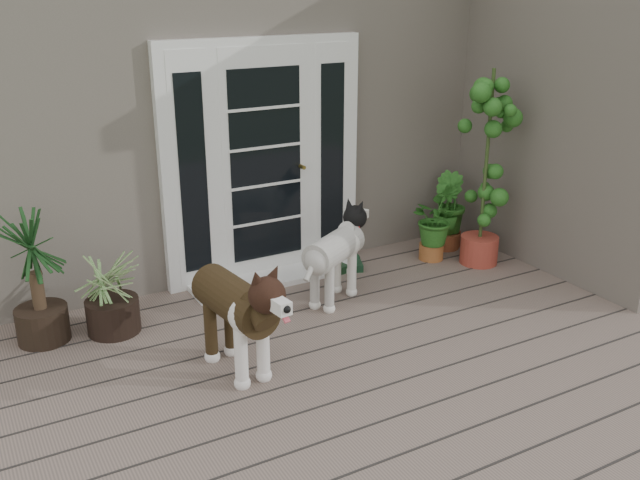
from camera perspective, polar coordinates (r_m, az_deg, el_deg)
deck at (r=5.13m, az=8.54°, el=-11.16°), size 6.20×4.60×0.12m
house_main at (r=8.22m, az=-9.51°, el=11.89°), size 7.40×4.00×3.10m
house_wing at (r=7.33m, az=22.29°, el=9.67°), size 1.60×2.40×3.10m
door_unit at (r=6.35m, az=-4.57°, el=6.38°), size 1.90×0.14×2.15m
door_step at (r=6.51m, az=-3.57°, el=-3.00°), size 1.60×0.40×0.05m
brindle_dog at (r=4.91m, az=-6.85°, el=-6.41°), size 0.52×1.00×0.80m
white_dog at (r=5.94m, az=1.13°, el=-1.89°), size 0.91×0.74×0.70m
spider_plant at (r=5.67m, az=-16.61°, el=-3.80°), size 0.86×0.86×0.73m
yucca at (r=5.64m, az=-22.02°, el=-2.71°), size 0.84×0.84×1.07m
herb_a at (r=6.96m, az=9.08°, el=0.87°), size 0.67×0.67×0.62m
herb_b at (r=7.35m, az=10.36°, el=1.61°), size 0.43×0.43×0.56m
herb_c at (r=7.31m, az=10.13°, el=1.28°), size 0.34×0.34×0.51m
sapling at (r=6.76m, az=13.27°, el=5.81°), size 0.59×0.59×1.93m
clog_left at (r=6.71m, az=1.38°, el=-2.05°), size 0.18×0.32×0.09m
clog_right at (r=6.76m, az=2.91°, el=-1.88°), size 0.25×0.34×0.09m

